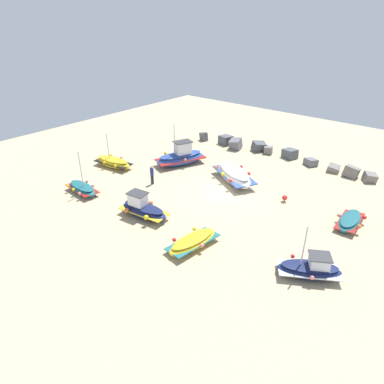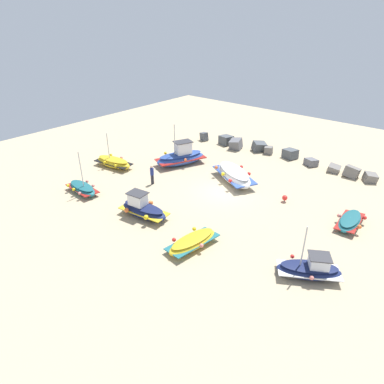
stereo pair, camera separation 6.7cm
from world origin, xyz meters
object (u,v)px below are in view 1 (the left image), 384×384
Objects in this scene: person_walking at (152,174)px; fishing_boat_3 at (193,242)px; fishing_boat_4 at (234,175)px; fishing_boat_0 at (181,157)px; fishing_boat_2 at (113,162)px; fishing_boat_1 at (310,269)px; fishing_boat_7 at (82,188)px; fishing_boat_6 at (143,209)px; fishing_boat_5 at (350,221)px; mooring_buoy_0 at (285,198)px.

fishing_boat_3 is at bearing 160.91° from person_walking.
fishing_boat_0 is at bearing 30.47° from fishing_boat_4.
fishing_boat_0 reaches higher than fishing_boat_2.
fishing_boat_3 is (-6.90, -2.19, -0.13)m from fishing_boat_1.
fishing_boat_3 is (14.31, -4.90, -0.11)m from fishing_boat_2.
fishing_boat_3 is 0.73× the size of fishing_boat_4.
fishing_boat_7 reaches higher than fishing_boat_2.
fishing_boat_1 is 15.71m from person_walking.
fishing_boat_1 is at bearing -168.67° from fishing_boat_7.
fishing_boat_6 is at bearing -169.83° from fishing_boat_7.
fishing_boat_0 reaches higher than fishing_boat_3.
fishing_boat_1 is 0.95× the size of fishing_boat_6.
fishing_boat_4 is 1.43× the size of fishing_boat_7.
fishing_boat_3 is 1.04× the size of fishing_boat_7.
fishing_boat_3 is at bearing 166.84° from fishing_boat_6.
fishing_boat_7 is (-18.91, -9.36, 0.05)m from fishing_boat_5.
fishing_boat_4 is at bearing 26.52° from fishing_boat_3.
fishing_boat_7 is at bearing -145.30° from mooring_buoy_0.
fishing_boat_3 is 10.41m from fishing_boat_4.
fishing_boat_5 is 21.10m from fishing_boat_7.
fishing_boat_1 reaches higher than fishing_boat_4.
fishing_boat_2 reaches higher than fishing_boat_4.
fishing_boat_2 is at bearing -81.77° from fishing_boat_5.
fishing_boat_2 is (-4.64, -4.83, -0.28)m from fishing_boat_0.
fishing_boat_4 is 10.39m from fishing_boat_5.
fishing_boat_5 is (6.97, 9.12, -0.03)m from fishing_boat_3.
fishing_boat_1 is at bearing -54.72° from mooring_buoy_0.
fishing_boat_7 is 2.15× the size of person_walking.
fishing_boat_0 is at bearing 123.79° from fishing_boat_1.
fishing_boat_2 is 7.44× the size of mooring_buoy_0.
fishing_boat_0 reaches higher than fishing_boat_7.
fishing_boat_3 is at bearing -174.86° from fishing_boat_7.
fishing_boat_6 is 5.42m from person_walking.
fishing_boat_1 is at bearing -15.04° from fishing_boat_2.
fishing_boat_0 reaches higher than fishing_boat_5.
fishing_boat_2 is (-21.20, 2.71, -0.01)m from fishing_boat_1.
fishing_boat_4 reaches higher than fishing_boat_5.
fishing_boat_7 is at bearing 155.59° from fishing_boat_1.
person_walking reaches higher than fishing_boat_4.
fishing_boat_0 is 6.70m from fishing_boat_2.
fishing_boat_0 is at bearing 52.32° from fishing_boat_3.
fishing_boat_1 reaches higher than person_walking.
fishing_boat_2 is at bearing -164.71° from mooring_buoy_0.
fishing_boat_3 is at bearing 138.47° from fishing_boat_4.
fishing_boat_6 is (9.09, -4.41, 0.14)m from fishing_boat_2.
fishing_boat_6 is (-12.18, -8.63, 0.27)m from fishing_boat_5.
person_walking is at bearing -9.64° from fishing_boat_2.
fishing_boat_0 is at bearing -95.08° from fishing_boat_5.
fishing_boat_7 is at bearing 65.58° from person_walking.
fishing_boat_1 is (16.57, -7.54, -0.26)m from fishing_boat_0.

